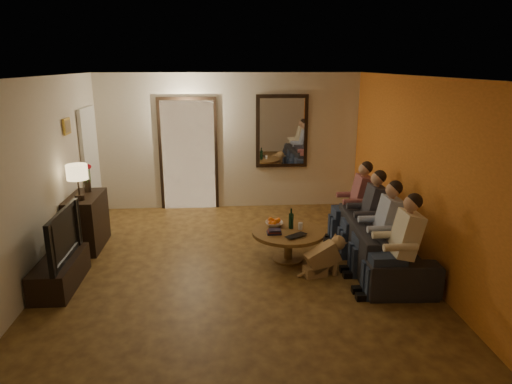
{
  "coord_description": "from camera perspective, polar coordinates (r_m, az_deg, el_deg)",
  "views": [
    {
      "loc": [
        -0.16,
        -5.73,
        2.76
      ],
      "look_at": [
        0.3,
        0.3,
        1.05
      ],
      "focal_mm": 32.0,
      "sensor_mm": 36.0,
      "label": 1
    }
  ],
  "objects": [
    {
      "name": "floor",
      "position": [
        6.36,
        -2.53,
        -9.94
      ],
      "size": [
        5.0,
        6.0,
        0.01
      ],
      "primitive_type": "cube",
      "color": "#422911",
      "rests_on": "ground"
    },
    {
      "name": "ceiling",
      "position": [
        5.73,
        -2.85,
        14.18
      ],
      "size": [
        5.0,
        6.0,
        0.01
      ],
      "primitive_type": "cube",
      "color": "white",
      "rests_on": "back_wall"
    },
    {
      "name": "back_wall",
      "position": [
        8.85,
        -3.28,
        6.27
      ],
      "size": [
        5.0,
        0.02,
        2.6
      ],
      "primitive_type": "cube",
      "color": "beige",
      "rests_on": "floor"
    },
    {
      "name": "front_wall",
      "position": [
        3.1,
        -0.96,
        -12.32
      ],
      "size": [
        5.0,
        0.02,
        2.6
      ],
      "primitive_type": "cube",
      "color": "beige",
      "rests_on": "floor"
    },
    {
      "name": "left_wall",
      "position": [
        6.36,
        -25.83,
        0.92
      ],
      "size": [
        0.02,
        6.0,
        2.6
      ],
      "primitive_type": "cube",
      "color": "beige",
      "rests_on": "floor"
    },
    {
      "name": "right_wall",
      "position": [
        6.48,
        20.01,
        1.81
      ],
      "size": [
        0.02,
        6.0,
        2.6
      ],
      "primitive_type": "cube",
      "color": "beige",
      "rests_on": "floor"
    },
    {
      "name": "orange_accent",
      "position": [
        6.47,
        19.93,
        1.81
      ],
      "size": [
        0.01,
        6.0,
        2.6
      ],
      "primitive_type": "cube",
      "color": "#C36821",
      "rests_on": "right_wall"
    },
    {
      "name": "kitchen_doorway",
      "position": [
        8.9,
        -8.42,
        4.54
      ],
      "size": [
        1.0,
        0.06,
        2.1
      ],
      "primitive_type": "cube",
      "color": "#FFE0A5",
      "rests_on": "floor"
    },
    {
      "name": "door_trim",
      "position": [
        8.89,
        -8.43,
        4.53
      ],
      "size": [
        1.12,
        0.04,
        2.22
      ],
      "primitive_type": "cube",
      "color": "black",
      "rests_on": "floor"
    },
    {
      "name": "fridge_glimpse",
      "position": [
        8.92,
        -6.78,
        3.64
      ],
      "size": [
        0.45,
        0.03,
        1.7
      ],
      "primitive_type": "cube",
      "color": "silver",
      "rests_on": "floor"
    },
    {
      "name": "mirror_frame",
      "position": [
        8.85,
        3.25,
        7.59
      ],
      "size": [
        1.0,
        0.05,
        1.4
      ],
      "primitive_type": "cube",
      "color": "black",
      "rests_on": "back_wall"
    },
    {
      "name": "mirror_glass",
      "position": [
        8.82,
        3.28,
        7.56
      ],
      "size": [
        0.86,
        0.02,
        1.26
      ],
      "primitive_type": "cube",
      "color": "white",
      "rests_on": "back_wall"
    },
    {
      "name": "white_door",
      "position": [
        8.53,
        -19.92,
        3.07
      ],
      "size": [
        0.06,
        0.85,
        2.04
      ],
      "primitive_type": "cube",
      "color": "white",
      "rests_on": "floor"
    },
    {
      "name": "framed_art",
      "position": [
        7.45,
        -22.58,
        7.59
      ],
      "size": [
        0.03,
        0.28,
        0.24
      ],
      "primitive_type": "cube",
      "color": "#B28C33",
      "rests_on": "left_wall"
    },
    {
      "name": "art_canvas",
      "position": [
        7.45,
        -22.47,
        7.6
      ],
      "size": [
        0.01,
        0.22,
        0.18
      ],
      "primitive_type": "cube",
      "color": "brown",
      "rests_on": "left_wall"
    },
    {
      "name": "dresser",
      "position": [
        7.48,
        -20.37,
        -3.49
      ],
      "size": [
        0.45,
        0.93,
        0.83
      ],
      "primitive_type": "cube",
      "color": "black",
      "rests_on": "floor"
    },
    {
      "name": "table_lamp",
      "position": [
        7.1,
        -21.36,
        1.17
      ],
      "size": [
        0.3,
        0.3,
        0.54
      ],
      "primitive_type": null,
      "color": "beige",
      "rests_on": "dresser"
    },
    {
      "name": "flower_vase",
      "position": [
        7.52,
        -20.39,
        1.64
      ],
      "size": [
        0.14,
        0.14,
        0.44
      ],
      "primitive_type": null,
      "color": "#AF1220",
      "rests_on": "dresser"
    },
    {
      "name": "tv_stand",
      "position": [
        6.41,
        -23.28,
        -9.24
      ],
      "size": [
        0.45,
        1.11,
        0.37
      ],
      "primitive_type": "cube",
      "color": "black",
      "rests_on": "floor"
    },
    {
      "name": "tv",
      "position": [
        6.23,
        -23.78,
        -4.99
      ],
      "size": [
        1.12,
        0.15,
        0.64
      ],
      "primitive_type": "imported",
      "rotation": [
        0.0,
        0.0,
        1.57
      ],
      "color": "black",
      "rests_on": "tv_stand"
    },
    {
      "name": "sofa",
      "position": [
        6.69,
        15.35,
        -6.09
      ],
      "size": [
        2.3,
        1.0,
        0.66
      ],
      "primitive_type": "imported",
      "rotation": [
        0.0,
        0.0,
        1.52
      ],
      "color": "black",
      "rests_on": "floor"
    },
    {
      "name": "person_a",
      "position": [
        5.78,
        17.54,
        -6.91
      ],
      "size": [
        0.6,
        0.4,
        1.2
      ],
      "primitive_type": null,
      "color": "tan",
      "rests_on": "sofa"
    },
    {
      "name": "person_b",
      "position": [
        6.3,
        15.56,
        -4.85
      ],
      "size": [
        0.6,
        0.4,
        1.2
      ],
      "primitive_type": null,
      "color": "tan",
      "rests_on": "sofa"
    },
    {
      "name": "person_c",
      "position": [
        6.83,
        13.9,
        -3.11
      ],
      "size": [
        0.6,
        0.4,
        1.2
      ],
      "primitive_type": null,
      "color": "tan",
      "rests_on": "sofa"
    },
    {
      "name": "person_d",
      "position": [
        7.38,
        12.48,
        -1.61
      ],
      "size": [
        0.6,
        0.4,
        1.2
      ],
      "primitive_type": null,
      "color": "tan",
      "rests_on": "sofa"
    },
    {
      "name": "dog",
      "position": [
        6.22,
        8.33,
        -7.88
      ],
      "size": [
        0.6,
        0.36,
        0.56
      ],
      "primitive_type": null,
      "rotation": [
        0.0,
        0.0,
        0.22
      ],
      "color": "tan",
      "rests_on": "floor"
    },
    {
      "name": "coffee_table",
      "position": [
        6.64,
        4.04,
        -6.68
      ],
      "size": [
        1.12,
        1.12,
        0.45
      ],
      "primitive_type": "cylinder",
      "rotation": [
        0.0,
        0.0,
        -0.07
      ],
      "color": "brown",
      "rests_on": "floor"
    },
    {
      "name": "bowl",
      "position": [
        6.73,
        2.3,
        -4.0
      ],
      "size": [
        0.26,
        0.26,
        0.06
      ],
      "primitive_type": "imported",
      "color": "white",
      "rests_on": "coffee_table"
    },
    {
      "name": "oranges",
      "position": [
        6.71,
        2.3,
        -3.45
      ],
      "size": [
        0.2,
        0.2,
        0.08
      ],
      "primitive_type": null,
      "color": "orange",
      "rests_on": "bowl"
    },
    {
      "name": "wine_bottle",
      "position": [
        6.61,
        4.41,
        -3.29
      ],
      "size": [
        0.07,
        0.07,
        0.31
      ],
      "primitive_type": null,
      "color": "black",
      "rests_on": "coffee_table"
    },
    {
      "name": "wine_glass",
      "position": [
        6.62,
        5.57,
        -4.25
      ],
      "size": [
        0.06,
        0.06,
        0.1
      ],
      "primitive_type": "cylinder",
      "color": "silver",
      "rests_on": "coffee_table"
    },
    {
      "name": "book_stack",
      "position": [
        6.43,
        2.27,
        -4.94
      ],
      "size": [
        0.2,
        0.15,
        0.07
      ],
      "primitive_type": null,
      "color": "black",
      "rests_on": "coffee_table"
    },
    {
      "name": "laptop",
      "position": [
        6.31,
        5.35,
        -5.61
      ],
      "size": [
        0.39,
        0.37,
        0.03
      ],
      "primitive_type": "imported",
      "rotation": [
        0.0,
        0.0,
        0.63
      ],
      "color": "black",
      "rests_on": "coffee_table"
    }
  ]
}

